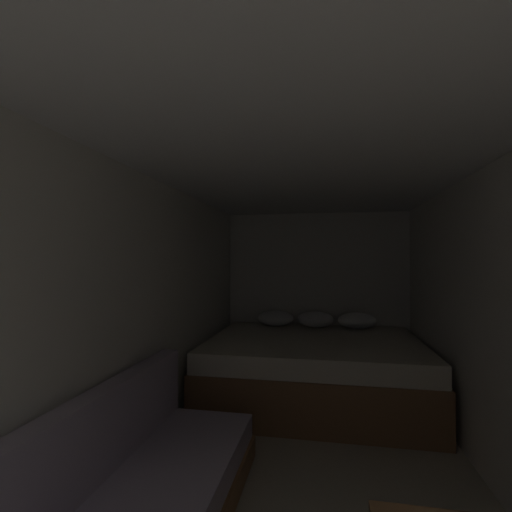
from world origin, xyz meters
name	(u,v)px	position (x,y,z in m)	size (l,w,h in m)	color
ground_plane	(306,499)	(0.00, 2.04, 0.00)	(7.03, 7.03, 0.00)	#A39984
wall_back	(316,293)	(0.00, 4.58, 1.03)	(2.38, 0.05, 2.06)	silver
wall_left	(130,323)	(-1.16, 2.04, 1.03)	(0.05, 5.03, 2.06)	silver
ceiling_slab	(305,157)	(0.00, 2.04, 2.08)	(2.38, 5.03, 0.05)	white
bed	(314,367)	(0.00, 3.67, 0.33)	(2.16, 1.73, 0.83)	brown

